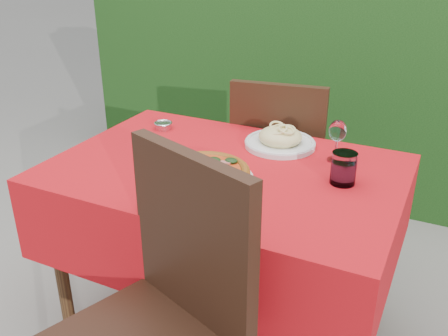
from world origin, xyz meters
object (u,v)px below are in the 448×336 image
at_px(wine_glass, 337,133).
at_px(steel_ramekin, 163,126).
at_px(pizza_plate, 204,175).
at_px(pasta_plate, 280,140).
at_px(water_glass, 343,170).
at_px(chair_near, 163,310).
at_px(chair_far, 280,161).
at_px(fork, 156,160).

distance_m(wine_glass, steel_ramekin, 0.77).
bearing_deg(pizza_plate, pasta_plate, 73.97).
relative_size(water_glass, steel_ramekin, 1.54).
distance_m(water_glass, steel_ramekin, 0.85).
relative_size(chair_near, pizza_plate, 2.62).
bearing_deg(water_glass, chair_near, -116.16).
bearing_deg(wine_glass, pizza_plate, -133.46).
bearing_deg(wine_glass, water_glass, -67.92).
bearing_deg(chair_near, water_glass, 84.09).
xyz_separation_m(water_glass, steel_ramekin, (-0.83, 0.18, -0.04)).
xyz_separation_m(chair_near, pasta_plate, (0.01, 0.87, 0.20)).
height_order(chair_near, steel_ramekin, chair_near).
bearing_deg(water_glass, pasta_plate, 144.37).
distance_m(chair_near, pasta_plate, 0.89).
distance_m(chair_near, wine_glass, 0.90).
distance_m(chair_near, chair_far, 1.18).
distance_m(chair_far, fork, 0.73).
relative_size(water_glass, wine_glass, 0.70).
bearing_deg(pizza_plate, steel_ramekin, 136.64).
xyz_separation_m(chair_far, steel_ramekin, (-0.42, -0.34, 0.22)).
xyz_separation_m(pasta_plate, fork, (-0.37, -0.34, -0.03)).
bearing_deg(chair_near, steel_ramekin, 141.98).
bearing_deg(fork, water_glass, -12.83).
bearing_deg(wine_glass, fork, -153.59).
distance_m(chair_far, water_glass, 0.72).
relative_size(water_glass, fork, 0.63).
bearing_deg(water_glass, pizza_plate, -154.78).
relative_size(chair_near, wine_glass, 6.32).
height_order(wine_glass, fork, wine_glass).
relative_size(chair_near, steel_ramekin, 13.93).
distance_m(wine_glass, fork, 0.68).
xyz_separation_m(pasta_plate, water_glass, (0.31, -0.22, 0.02)).
bearing_deg(steel_ramekin, pasta_plate, 3.89).
xyz_separation_m(chair_far, pizza_plate, (-0.02, -0.73, 0.24)).
height_order(chair_far, steel_ramekin, chair_far).
relative_size(chair_near, chair_far, 1.08).
bearing_deg(steel_ramekin, water_glass, -12.41).
bearing_deg(pizza_plate, chair_far, 88.67).
xyz_separation_m(wine_glass, steel_ramekin, (-0.76, 0.01, -0.10)).
bearing_deg(chair_near, fork, 144.30).
distance_m(chair_far, steel_ramekin, 0.59).
bearing_deg(steel_ramekin, chair_far, 39.11).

